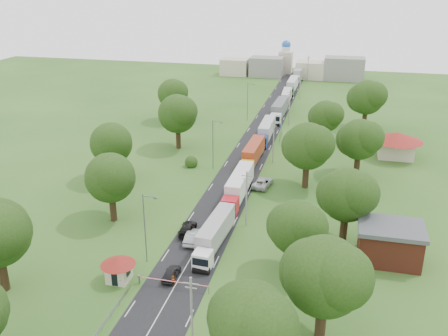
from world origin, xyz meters
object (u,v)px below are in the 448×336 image
(car_lane_front, at_px, (171,273))
(truck_0, at_px, (214,234))
(boom_barrier, at_px, (163,281))
(pedestrian_near, at_px, (173,280))
(info_sign, at_px, (281,129))
(guard_booth, at_px, (118,266))
(car_lane_mid, at_px, (193,237))

(car_lane_front, bearing_deg, truck_0, -112.41)
(boom_barrier, bearing_deg, pedestrian_near, 23.29)
(info_sign, relative_size, truck_0, 0.29)
(pedestrian_near, bearing_deg, guard_booth, 145.42)
(info_sign, height_order, car_lane_front, info_sign)
(boom_barrier, xyz_separation_m, info_sign, (6.56, 60.00, 2.11))
(pedestrian_near, bearing_deg, car_lane_front, 78.34)
(guard_booth, xyz_separation_m, truck_0, (9.58, 10.80, -0.11))
(guard_booth, xyz_separation_m, pedestrian_near, (7.00, 0.50, -1.34))
(info_sign, height_order, truck_0, info_sign)
(guard_booth, xyz_separation_m, car_lane_mid, (6.20, 11.46, -1.36))
(truck_0, bearing_deg, boom_barrier, -109.09)
(boom_barrier, bearing_deg, truck_0, 70.91)
(boom_barrier, xyz_separation_m, guard_booth, (-5.84, -0.00, 1.27))
(guard_booth, height_order, car_lane_front, guard_booth)
(car_lane_mid, bearing_deg, info_sign, -99.55)
(info_sign, distance_m, truck_0, 49.29)
(car_lane_mid, bearing_deg, boom_barrier, 85.95)
(info_sign, relative_size, pedestrian_near, 2.49)
(guard_booth, distance_m, car_lane_front, 6.70)
(truck_0, xyz_separation_m, car_lane_mid, (-3.38, 0.66, -1.25))
(car_lane_mid, xyz_separation_m, pedestrian_near, (0.80, -10.96, 0.02))
(car_lane_front, bearing_deg, pedestrian_near, 115.78)
(car_lane_front, distance_m, pedestrian_near, 1.78)
(car_lane_front, distance_m, car_lane_mid, 9.39)
(boom_barrier, bearing_deg, guard_booth, -179.99)
(car_lane_front, height_order, car_lane_mid, car_lane_mid)
(boom_barrier, xyz_separation_m, truck_0, (3.74, 10.80, 1.16))
(truck_0, relative_size, car_lane_mid, 2.87)
(guard_booth, bearing_deg, car_lane_mid, 61.60)
(guard_booth, relative_size, info_sign, 1.07)
(truck_0, distance_m, car_lane_mid, 3.67)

